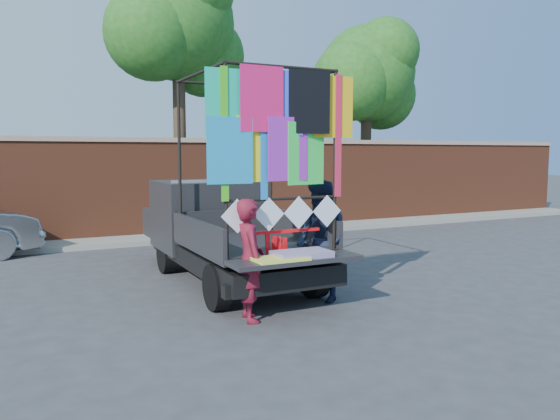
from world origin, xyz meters
name	(u,v)px	position (x,y,z in m)	size (l,w,h in m)	color
ground	(272,300)	(0.00, 0.00, 0.00)	(90.00, 90.00, 0.00)	#38383A
brick_wall	(157,187)	(0.00, 7.00, 1.33)	(30.00, 0.45, 2.61)	brown
curb	(165,238)	(0.00, 6.30, 0.06)	(30.00, 1.20, 0.12)	gray
tree_mid	(179,28)	(1.02, 8.12, 5.70)	(4.20, 3.30, 7.73)	#38281C
tree_right	(369,77)	(7.52, 8.12, 4.75)	(4.20, 3.30, 6.62)	#38281C
pickup_truck	(218,228)	(-0.13, 2.00, 0.85)	(2.14, 5.37, 3.38)	black
woman	(250,260)	(-0.69, -0.75, 0.81)	(0.59, 0.39, 1.62)	maroon
man	(321,241)	(0.67, -0.32, 0.91)	(0.88, 0.69, 1.82)	#141B32
streamer_bundle	(281,246)	(-0.12, -0.54, 0.93)	(0.99, 0.07, 0.68)	#FF0D12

